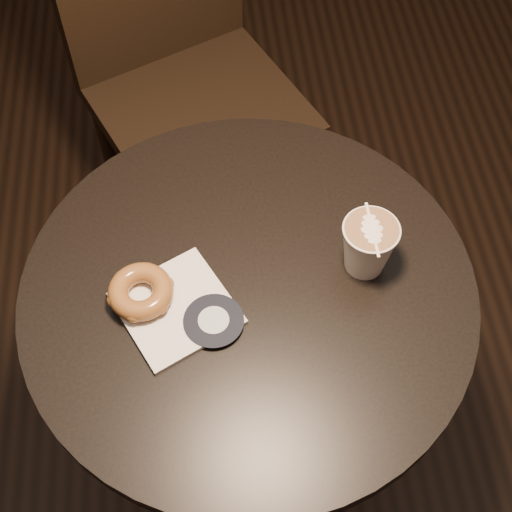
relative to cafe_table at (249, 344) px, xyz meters
name	(u,v)px	position (x,y,z in m)	size (l,w,h in m)	color
cafe_table	(249,344)	(0.00, 0.00, 0.00)	(0.70, 0.70, 0.75)	black
chair	(175,42)	(-0.10, 0.73, 0.06)	(0.58, 0.58, 1.10)	black
pastry_bag	(176,308)	(-0.11, -0.03, 0.20)	(0.15, 0.15, 0.01)	silver
doughnut	(141,292)	(-0.16, -0.01, 0.22)	(0.10, 0.10, 0.03)	brown
latte_cup	(368,247)	(0.18, 0.02, 0.25)	(0.09, 0.09, 0.10)	white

